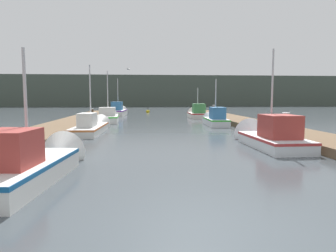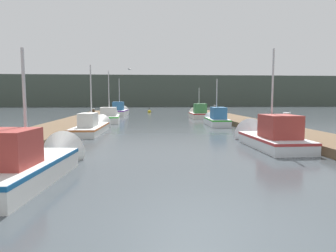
{
  "view_description": "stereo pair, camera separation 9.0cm",
  "coord_description": "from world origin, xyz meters",
  "px_view_note": "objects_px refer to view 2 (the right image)",
  "views": [
    {
      "loc": [
        -1.2,
        -4.55,
        2.16
      ],
      "look_at": [
        -0.18,
        8.04,
        0.94
      ],
      "focal_mm": 32.0,
      "sensor_mm": 36.0,
      "label": 1
    },
    {
      "loc": [
        -1.11,
        -4.55,
        2.16
      ],
      "look_at": [
        -0.18,
        8.04,
        0.94
      ],
      "focal_mm": 32.0,
      "sensor_mm": 36.0,
      "label": 2
    }
  ],
  "objects_px": {
    "mooring_piling_2": "(286,127)",
    "seagull_lead": "(130,69)",
    "fishing_boat_1": "(269,136)",
    "fishing_boat_5": "(199,113)",
    "mooring_piling_3": "(93,116)",
    "fishing_boat_3": "(216,119)",
    "fishing_boat_2": "(94,126)",
    "channel_buoy": "(149,112)",
    "mooring_piling_0": "(215,113)",
    "fishing_boat_6": "(120,111)",
    "mooring_piling_1": "(197,110)",
    "fishing_boat_0": "(32,162)",
    "fishing_boat_4": "(110,117)"
  },
  "relations": [
    {
      "from": "mooring_piling_1",
      "to": "mooring_piling_3",
      "type": "xyz_separation_m",
      "value": [
        -10.51,
        -12.57,
        0.08
      ]
    },
    {
      "from": "fishing_boat_0",
      "to": "seagull_lead",
      "type": "distance_m",
      "value": 17.54
    },
    {
      "from": "fishing_boat_3",
      "to": "fishing_boat_5",
      "type": "height_order",
      "value": "fishing_boat_3"
    },
    {
      "from": "fishing_boat_2",
      "to": "mooring_piling_3",
      "type": "bearing_deg",
      "value": 101.21
    },
    {
      "from": "mooring_piling_3",
      "to": "fishing_boat_5",
      "type": "bearing_deg",
      "value": 35.76
    },
    {
      "from": "fishing_boat_6",
      "to": "fishing_boat_2",
      "type": "bearing_deg",
      "value": -87.57
    },
    {
      "from": "fishing_boat_4",
      "to": "mooring_piling_0",
      "type": "relative_size",
      "value": 3.86
    },
    {
      "from": "channel_buoy",
      "to": "mooring_piling_0",
      "type": "bearing_deg",
      "value": -67.48
    },
    {
      "from": "mooring_piling_1",
      "to": "fishing_boat_2",
      "type": "bearing_deg",
      "value": -118.69
    },
    {
      "from": "fishing_boat_5",
      "to": "mooring_piling_2",
      "type": "height_order",
      "value": "fishing_boat_5"
    },
    {
      "from": "fishing_boat_1",
      "to": "fishing_boat_4",
      "type": "distance_m",
      "value": 16.61
    },
    {
      "from": "fishing_boat_3",
      "to": "fishing_boat_4",
      "type": "relative_size",
      "value": 0.85
    },
    {
      "from": "fishing_boat_6",
      "to": "seagull_lead",
      "type": "bearing_deg",
      "value": -77.36
    },
    {
      "from": "mooring_piling_3",
      "to": "channel_buoy",
      "type": "xyz_separation_m",
      "value": [
        4.64,
        17.6,
        -0.49
      ]
    },
    {
      "from": "mooring_piling_2",
      "to": "seagull_lead",
      "type": "bearing_deg",
      "value": 125.16
    },
    {
      "from": "fishing_boat_5",
      "to": "mooring_piling_3",
      "type": "distance_m",
      "value": 11.94
    },
    {
      "from": "fishing_boat_3",
      "to": "seagull_lead",
      "type": "bearing_deg",
      "value": 163.87
    },
    {
      "from": "fishing_boat_1",
      "to": "mooring_piling_3",
      "type": "xyz_separation_m",
      "value": [
        -9.56,
        11.4,
        0.19
      ]
    },
    {
      "from": "fishing_boat_2",
      "to": "mooring_piling_3",
      "type": "relative_size",
      "value": 5.15
    },
    {
      "from": "fishing_boat_1",
      "to": "channel_buoy",
      "type": "xyz_separation_m",
      "value": [
        -4.92,
        29.0,
        -0.29
      ]
    },
    {
      "from": "fishing_boat_2",
      "to": "channel_buoy",
      "type": "xyz_separation_m",
      "value": [
        3.77,
        22.64,
        -0.2
      ]
    },
    {
      "from": "fishing_boat_3",
      "to": "fishing_boat_2",
      "type": "bearing_deg",
      "value": -154.0
    },
    {
      "from": "fishing_boat_5",
      "to": "fishing_boat_6",
      "type": "distance_m",
      "value": 9.76
    },
    {
      "from": "fishing_boat_5",
      "to": "seagull_lead",
      "type": "xyz_separation_m",
      "value": [
        -6.84,
        -5.96,
        3.98
      ]
    },
    {
      "from": "fishing_boat_3",
      "to": "channel_buoy",
      "type": "height_order",
      "value": "fishing_boat_3"
    },
    {
      "from": "fishing_boat_2",
      "to": "seagull_lead",
      "type": "bearing_deg",
      "value": 73.35
    },
    {
      "from": "fishing_boat_0",
      "to": "fishing_boat_1",
      "type": "height_order",
      "value": "fishing_boat_1"
    },
    {
      "from": "fishing_boat_5",
      "to": "channel_buoy",
      "type": "relative_size",
      "value": 4.41
    },
    {
      "from": "fishing_boat_4",
      "to": "mooring_piling_3",
      "type": "relative_size",
      "value": 4.4
    },
    {
      "from": "mooring_piling_0",
      "to": "seagull_lead",
      "type": "bearing_deg",
      "value": -163.72
    },
    {
      "from": "fishing_boat_2",
      "to": "fishing_boat_4",
      "type": "height_order",
      "value": "fishing_boat_4"
    },
    {
      "from": "fishing_boat_3",
      "to": "mooring_piling_3",
      "type": "height_order",
      "value": "fishing_boat_3"
    },
    {
      "from": "fishing_boat_0",
      "to": "fishing_boat_2",
      "type": "bearing_deg",
      "value": 96.33
    },
    {
      "from": "fishing_boat_0",
      "to": "mooring_piling_3",
      "type": "distance_m",
      "value": 16.02
    },
    {
      "from": "channel_buoy",
      "to": "seagull_lead",
      "type": "xyz_separation_m",
      "value": [
        -1.79,
        -16.58,
        4.29
      ]
    },
    {
      "from": "fishing_boat_1",
      "to": "mooring_piling_1",
      "type": "xyz_separation_m",
      "value": [
        0.95,
        23.97,
        0.11
      ]
    },
    {
      "from": "fishing_boat_2",
      "to": "mooring_piling_2",
      "type": "bearing_deg",
      "value": -26.51
    },
    {
      "from": "fishing_boat_3",
      "to": "mooring_piling_3",
      "type": "relative_size",
      "value": 3.73
    },
    {
      "from": "fishing_boat_3",
      "to": "seagull_lead",
      "type": "height_order",
      "value": "seagull_lead"
    },
    {
      "from": "fishing_boat_0",
      "to": "mooring_piling_0",
      "type": "xyz_separation_m",
      "value": [
        9.46,
        19.25,
        0.3
      ]
    },
    {
      "from": "fishing_boat_1",
      "to": "mooring_piling_2",
      "type": "distance_m",
      "value": 1.69
    },
    {
      "from": "mooring_piling_3",
      "to": "seagull_lead",
      "type": "xyz_separation_m",
      "value": [
        2.85,
        1.01,
        3.8
      ]
    },
    {
      "from": "fishing_boat_3",
      "to": "mooring_piling_1",
      "type": "distance_m",
      "value": 13.88
    },
    {
      "from": "fishing_boat_5",
      "to": "fishing_boat_2",
      "type": "bearing_deg",
      "value": -125.23
    },
    {
      "from": "seagull_lead",
      "to": "fishing_boat_6",
      "type": "bearing_deg",
      "value": 23.11
    },
    {
      "from": "fishing_boat_2",
      "to": "seagull_lead",
      "type": "relative_size",
      "value": 11.44
    },
    {
      "from": "fishing_boat_6",
      "to": "fishing_boat_3",
      "type": "bearing_deg",
      "value": -53.35
    },
    {
      "from": "fishing_boat_4",
      "to": "fishing_boat_6",
      "type": "bearing_deg",
      "value": 85.39
    },
    {
      "from": "mooring_piling_1",
      "to": "mooring_piling_3",
      "type": "height_order",
      "value": "mooring_piling_3"
    },
    {
      "from": "fishing_boat_4",
      "to": "fishing_boat_6",
      "type": "distance_m",
      "value": 8.78
    }
  ]
}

